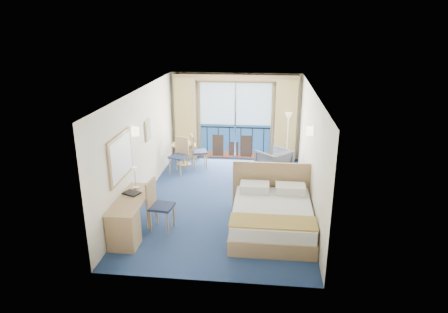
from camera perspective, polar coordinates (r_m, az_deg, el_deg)
floor at (r=9.90m, az=0.07°, el=-6.19°), size 6.50×6.50×0.00m
room_walls at (r=9.29m, az=0.07°, el=3.79°), size 4.04×6.54×2.72m
balcony_door at (r=12.55m, az=1.60°, el=4.78°), size 2.36×0.03×2.52m
curtain_left at (r=12.59m, az=-5.50°, el=5.37°), size 0.65×0.22×2.55m
curtain_right at (r=12.35m, az=8.79°, el=4.98°), size 0.65×0.22×2.55m
pelmet at (r=12.16m, az=1.65°, el=11.24°), size 3.80×0.25×0.18m
mirror at (r=8.40m, az=-14.54°, el=-0.10°), size 0.05×1.25×0.95m
wall_print at (r=10.15m, az=-10.81°, el=3.72°), size 0.04×0.42×0.52m
sconce_left at (r=9.11m, az=-12.58°, el=3.50°), size 0.18×0.18×0.18m
sconce_right at (r=9.13m, az=12.19°, el=3.56°), size 0.18×0.18×0.18m
bed at (r=8.49m, az=6.87°, el=-8.41°), size 1.82×2.17×1.15m
nightstand at (r=9.97m, az=10.48°, el=-4.72°), size 0.39×0.37×0.51m
phone at (r=9.87m, az=10.87°, el=-3.12°), size 0.22×0.19×0.09m
armchair at (r=11.44m, az=7.10°, el=-0.79°), size 1.15×1.15×0.75m
floor_lamp at (r=11.88m, az=9.15°, el=4.30°), size 0.23×0.23×1.65m
desk at (r=8.13m, az=-13.88°, el=-9.34°), size 0.57×1.65×0.77m
desk_chair at (r=8.46m, az=-9.53°, el=-6.46°), size 0.53×0.52×1.08m
folder at (r=8.55m, az=-13.05°, el=-5.11°), size 0.40×0.35×0.03m
desk_lamp at (r=8.65m, az=-12.62°, el=-2.35°), size 0.13×0.13×0.48m
round_table at (r=12.16m, az=-5.79°, el=1.09°), size 0.73×0.73×0.66m
table_chair_a at (r=11.86m, az=-3.97°, el=1.04°), size 0.56×0.56×1.01m
table_chair_b at (r=11.55m, az=-6.34°, el=0.52°), size 0.57×0.58×1.03m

